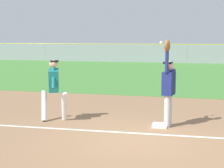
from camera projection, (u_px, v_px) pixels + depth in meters
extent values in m
plane|color=#936D4C|center=(138.00, 140.00, 8.15)|extent=(77.87, 77.87, 0.00)
cube|color=#478438|center=(181.00, 73.00, 23.01)|extent=(55.69, 18.91, 0.01)
cube|color=white|center=(5.00, 125.00, 9.45)|extent=(12.00, 0.51, 0.01)
cube|color=white|center=(160.00, 125.00, 9.33)|extent=(0.40, 0.40, 0.08)
cylinder|color=silver|center=(169.00, 110.00, 9.39)|extent=(0.17, 0.17, 0.85)
cylinder|color=silver|center=(167.00, 111.00, 9.21)|extent=(0.17, 0.17, 0.85)
cube|color=navy|center=(169.00, 83.00, 9.21)|extent=(0.33, 0.48, 0.60)
sphere|color=#DBAD84|center=(169.00, 66.00, 9.15)|extent=(0.27, 0.27, 0.23)
cube|color=black|center=(168.00, 63.00, 9.15)|extent=(0.25, 0.23, 0.05)
cylinder|color=navy|center=(167.00, 60.00, 8.93)|extent=(0.10, 0.10, 0.62)
cylinder|color=navy|center=(171.00, 71.00, 9.37)|extent=(0.19, 0.63, 0.09)
ellipsoid|color=brown|center=(167.00, 46.00, 8.88)|extent=(0.19, 0.30, 0.32)
cylinder|color=white|center=(64.00, 106.00, 9.91)|extent=(0.30, 0.46, 0.85)
cylinder|color=white|center=(44.00, 106.00, 10.00)|extent=(0.30, 0.46, 0.85)
cube|color=#197272|center=(54.00, 80.00, 9.86)|extent=(0.43, 0.58, 0.66)
sphere|color=#DBAD84|center=(53.00, 64.00, 9.80)|extent=(0.30, 0.30, 0.23)
cube|color=black|center=(54.00, 61.00, 9.80)|extent=(0.28, 0.27, 0.05)
cylinder|color=#197272|center=(54.00, 76.00, 10.07)|extent=(0.23, 0.41, 0.58)
cylinder|color=#197272|center=(53.00, 78.00, 9.63)|extent=(0.23, 0.41, 0.58)
sphere|color=white|center=(161.00, 43.00, 9.20)|extent=(0.07, 0.07, 0.07)
cube|color=#93999E|center=(187.00, 54.00, 31.98)|extent=(55.69, 0.06, 1.66)
cylinder|color=yellow|center=(188.00, 44.00, 31.86)|extent=(55.69, 0.06, 0.06)
cylinder|color=gray|center=(45.00, 52.00, 35.41)|extent=(0.08, 0.08, 1.66)
cylinder|color=gray|center=(187.00, 54.00, 31.98)|extent=(0.08, 0.08, 1.66)
cube|color=#B7B7BC|center=(138.00, 54.00, 36.75)|extent=(4.58, 2.37, 0.55)
cube|color=#2D333D|center=(138.00, 50.00, 36.69)|extent=(2.38, 1.98, 0.40)
cylinder|color=black|center=(152.00, 56.00, 37.51)|extent=(0.62, 0.28, 0.60)
cylinder|color=black|center=(151.00, 58.00, 35.65)|extent=(0.62, 0.28, 0.60)
cylinder|color=black|center=(125.00, 56.00, 37.92)|extent=(0.62, 0.28, 0.60)
cylinder|color=black|center=(123.00, 57.00, 36.06)|extent=(0.62, 0.28, 0.60)
cube|color=#23389E|center=(191.00, 55.00, 36.09)|extent=(4.58, 2.37, 0.55)
cube|color=#2D333D|center=(191.00, 50.00, 36.03)|extent=(2.38, 1.98, 0.40)
cylinder|color=black|center=(204.00, 57.00, 36.86)|extent=(0.62, 0.28, 0.60)
cylinder|color=black|center=(206.00, 58.00, 34.99)|extent=(0.62, 0.28, 0.60)
cylinder|color=black|center=(176.00, 57.00, 37.26)|extent=(0.62, 0.28, 0.60)
cylinder|color=black|center=(176.00, 58.00, 35.40)|extent=(0.62, 0.28, 0.60)
cylinder|color=black|center=(217.00, 57.00, 36.03)|extent=(0.61, 0.25, 0.60)
cylinder|color=black|center=(219.00, 58.00, 34.18)|extent=(0.61, 0.25, 0.60)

